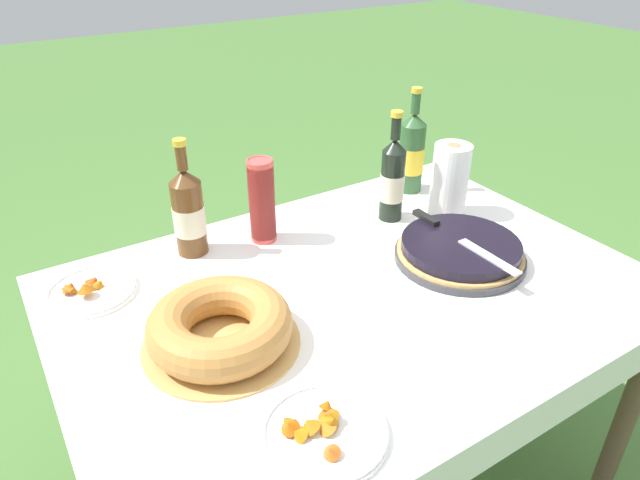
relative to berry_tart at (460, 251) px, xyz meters
The scene contains 12 objects.
garden_table 0.33m from the berry_tart, behind, with size 1.40×0.99×0.78m.
tablecloth 0.31m from the berry_tart, behind, with size 1.41×1.00×0.10m.
berry_tart is the anchor object (origin of this frame).
serving_knife 0.05m from the berry_tart, 90.16° to the left, with size 0.03×0.38×0.01m.
bundt_cake 0.67m from the berry_tart, behind, with size 0.34×0.34×0.10m.
cup_stack 0.55m from the berry_tart, 136.04° to the left, with size 0.07×0.07×0.24m.
cider_bottle_green 0.46m from the berry_tart, 67.69° to the left, with size 0.08×0.08×0.34m.
cider_bottle_amber 0.72m from the berry_tart, 144.31° to the left, with size 0.09×0.09×0.32m.
juice_bottle_red 0.30m from the berry_tart, 91.48° to the left, with size 0.07×0.07×0.33m.
snack_plate_near 0.94m from the berry_tart, 157.18° to the left, with size 0.21×0.21×0.05m.
snack_plate_left 0.69m from the berry_tart, 154.14° to the right, with size 0.23×0.23×0.05m.
paper_towel_roll 0.28m from the berry_tart, 54.54° to the left, with size 0.11×0.11×0.22m.
Camera 1 is at (-0.69, -0.93, 1.60)m, focal length 32.00 mm.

